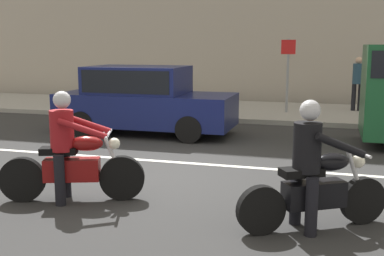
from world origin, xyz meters
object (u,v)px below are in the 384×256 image
Objects in this scene: pedestrian_bystander at (358,80)px; street_sign_post at (288,68)px; motorcycle_with_rider_crimson at (71,157)px; motorcycle_with_rider_black_leather at (313,177)px; parked_sedan_navy at (143,99)px.

street_sign_post is at bearing -154.69° from pedestrian_bystander.
motorcycle_with_rider_crimson is 1.14× the size of motorcycle_with_rider_black_leather.
motorcycle_with_rider_black_leather is 0.77× the size of street_sign_post.
motorcycle_with_rider_black_leather is 6.98m from parked_sedan_navy.
parked_sedan_navy is at bearing 100.71° from motorcycle_with_rider_crimson.
motorcycle_with_rider_black_leather is at bearing -2.24° from motorcycle_with_rider_crimson.
motorcycle_with_rider_black_leather is 0.40× the size of parked_sedan_navy.
street_sign_post is (3.25, 3.99, 0.66)m from parked_sedan_navy.
parked_sedan_navy is (-0.99, 5.26, 0.22)m from motorcycle_with_rider_crimson.
motorcycle_with_rider_crimson is at bearing -103.69° from street_sign_post.
parked_sedan_navy reaches higher than motorcycle_with_rider_black_leather.
pedestrian_bystander reaches higher than motorcycle_with_rider_black_leather.
motorcycle_with_rider_black_leather is 9.50m from street_sign_post.
motorcycle_with_rider_black_leather reaches higher than motorcycle_with_rider_crimson.
motorcycle_with_rider_crimson is 5.36m from parked_sedan_navy.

